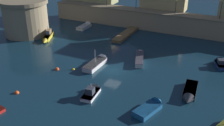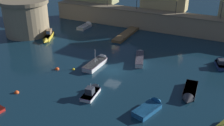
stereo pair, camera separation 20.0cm
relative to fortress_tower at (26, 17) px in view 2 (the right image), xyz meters
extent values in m
plane|color=#112D3D|center=(25.44, -8.11, -3.97)|extent=(133.43, 133.43, 0.00)
cube|color=#9E8966|center=(25.44, 16.01, -1.90)|extent=(54.36, 3.78, 4.13)
cube|color=#817053|center=(25.44, 16.01, 0.28)|extent=(54.36, 4.08, 0.24)
cube|color=tan|center=(25.61, 19.91, 2.27)|extent=(10.96, 4.01, 4.23)
cylinder|color=#9E8966|center=(0.00, 0.00, -0.46)|extent=(9.66, 9.66, 7.02)
cylinder|color=#867556|center=(0.00, 0.00, 3.45)|extent=(10.43, 10.43, 0.80)
cube|color=brown|center=(20.52, 8.84, -3.68)|extent=(2.12, 10.58, 0.57)
cylinder|color=brown|center=(21.47, 12.36, -3.62)|extent=(0.20, 0.20, 0.70)
cylinder|color=brown|center=(21.47, 8.84, -3.62)|extent=(0.20, 0.20, 0.70)
cylinder|color=brown|center=(21.47, 5.31, -3.62)|extent=(0.20, 0.20, 0.70)
cylinder|color=black|center=(12.11, 16.01, 1.80)|extent=(0.12, 0.12, 2.80)
cylinder|color=black|center=(20.04, 16.01, 2.05)|extent=(0.12, 0.12, 3.31)
cylinder|color=black|center=(29.53, 16.01, 1.78)|extent=(0.12, 0.12, 2.76)
sphere|color=#F9D172|center=(29.53, 16.01, 3.31)|extent=(0.32, 0.32, 0.32)
cylinder|color=black|center=(39.05, 16.01, 2.18)|extent=(0.12, 0.12, 3.56)
sphere|color=#F9D172|center=(39.05, 16.01, 4.10)|extent=(0.32, 0.32, 0.32)
cube|color=silver|center=(22.14, -8.09, -3.57)|extent=(1.96, 5.36, 0.80)
cone|color=silver|center=(22.17, -4.77, -3.57)|extent=(1.82, 1.42, 1.80)
cube|color=slate|center=(22.14, -8.09, -3.21)|extent=(2.00, 5.46, 0.08)
cylinder|color=#B2B2B7|center=(22.14, -8.01, -2.03)|extent=(0.08, 0.08, 2.29)
cube|color=white|center=(26.15, -16.42, -3.72)|extent=(1.97, 3.75, 0.50)
cone|color=white|center=(25.90, -14.18, -3.72)|extent=(1.60, 1.17, 1.50)
cube|color=slate|center=(26.15, -16.42, -3.51)|extent=(2.01, 3.82, 0.08)
cube|color=#333842|center=(26.17, -16.63, -3.01)|extent=(1.17, 1.19, 0.93)
cylinder|color=#B2B2B7|center=(26.13, -16.31, -2.77)|extent=(0.08, 0.08, 1.40)
cube|color=silver|center=(28.13, -2.64, -3.57)|extent=(3.18, 6.05, 0.80)
cone|color=silver|center=(26.95, 0.78, -3.57)|extent=(1.64, 1.73, 1.25)
cube|color=#5D5763|center=(28.13, -2.64, -3.20)|extent=(3.24, 6.17, 0.08)
cube|color=silver|center=(9.26, 9.31, -3.65)|extent=(1.88, 4.20, 0.64)
cone|color=silver|center=(9.26, 11.94, -3.65)|extent=(1.78, 1.18, 1.78)
cube|color=#5D7C4A|center=(9.26, 9.31, -3.37)|extent=(1.92, 4.28, 0.08)
cube|color=navy|center=(41.51, 1.30, -3.68)|extent=(2.72, 3.62, 0.59)
cone|color=navy|center=(40.86, 3.20, -3.68)|extent=(1.88, 1.40, 1.68)
cube|color=black|center=(41.51, 1.30, -3.42)|extent=(2.77, 3.69, 0.08)
cube|color=#333842|center=(41.49, 1.35, -3.02)|extent=(1.72, 1.65, 0.73)
cube|color=gold|center=(6.07, -0.29, -3.56)|extent=(3.22, 5.13, 0.82)
cone|color=gold|center=(7.40, -3.20, -3.56)|extent=(1.62, 1.75, 1.14)
cube|color=#514916|center=(6.07, -0.29, -3.19)|extent=(3.28, 5.24, 0.08)
cube|color=olive|center=(5.77, 0.36, -2.68)|extent=(1.54, 2.03, 0.94)
cube|color=#99B7C6|center=(6.15, -0.47, -2.63)|extent=(0.73, 0.38, 0.56)
cylinder|color=#B2B2B7|center=(5.99, -0.11, -2.15)|extent=(0.08, 0.08, 1.99)
cube|color=#333338|center=(38.31, -9.30, -3.61)|extent=(2.02, 4.81, 0.71)
cone|color=#333338|center=(38.53, -12.25, -3.61)|extent=(1.68, 1.43, 1.59)
cube|color=black|center=(38.31, -9.30, -3.29)|extent=(2.06, 4.91, 0.08)
cube|color=#195689|center=(34.40, -16.58, -3.62)|extent=(2.93, 4.32, 0.70)
cone|color=#195689|center=(35.13, -14.21, -3.62)|extent=(2.00, 1.58, 1.75)
cube|color=#0E2646|center=(34.40, -16.58, -3.31)|extent=(2.99, 4.41, 0.08)
sphere|color=#EA4C19|center=(16.34, -20.37, -3.97)|extent=(0.69, 0.69, 0.69)
sphere|color=yellow|center=(19.44, -10.67, -3.97)|extent=(0.52, 0.52, 0.52)
sphere|color=#EA4C19|center=(16.98, -11.84, -3.97)|extent=(0.72, 0.72, 0.72)
camera|label=1|loc=(42.28, -42.93, 15.72)|focal=42.09mm
camera|label=2|loc=(42.46, -42.84, 15.72)|focal=42.09mm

